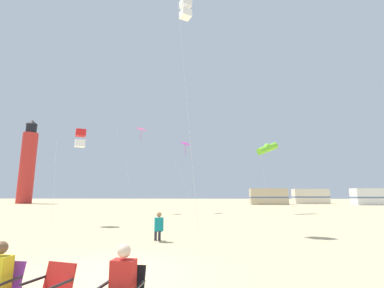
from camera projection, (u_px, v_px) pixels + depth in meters
The scene contains 14 objects.
ground at pixel (107, 275), 6.54m from camera, with size 200.00×200.00×0.00m, color #CCB584.
camp_chair_purple at pixel (0, 285), 4.25m from camera, with size 0.61×0.62×0.82m.
camp_chair_red at pixel (52, 287), 4.16m from camera, with size 0.66×0.68×0.82m.
spectator_black_chair at pixel (120, 285), 3.90m from camera, with size 0.36×0.53×1.16m.
kite_flyer_standing at pixel (159, 226), 11.15m from camera, with size 0.44×0.56×1.16m.
kite_box_white at pixel (186, 10), 16.57m from camera, with size 1.15×1.15×13.40m.
kite_diamond_magenta at pixel (185, 146), 29.40m from camera, with size 3.00×2.37×7.38m.
kite_diamond_rainbow at pixel (140, 132), 28.68m from camera, with size 3.12×3.12×8.76m.
kite_tube_lime at pixel (267, 148), 28.33m from camera, with size 2.51×1.86×7.20m.
kite_box_scarlet at pixel (80, 138), 17.81m from camera, with size 2.21×2.21×6.00m.
lighthouse_distant at pixel (28, 163), 54.86m from camera, with size 2.80×2.80×16.80m.
rv_van_tan at pixel (269, 197), 48.59m from camera, with size 6.48×2.44×2.80m.
rv_van_cream at pixel (310, 196), 52.63m from camera, with size 6.47×2.41×2.80m.
rv_van_white at pixel (372, 197), 46.91m from camera, with size 6.59×2.78×2.80m.
Camera 1 is at (2.39, -6.86, 1.89)m, focal length 25.82 mm.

